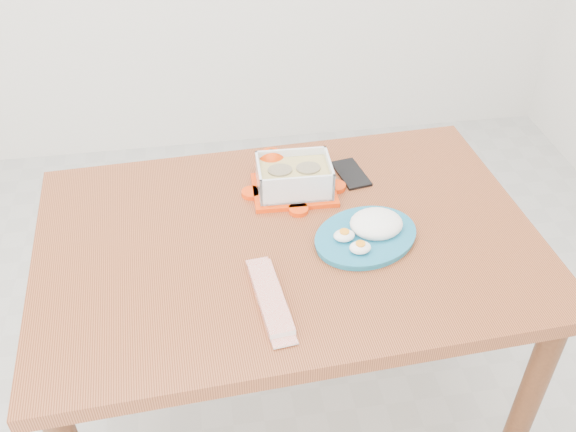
{
  "coord_description": "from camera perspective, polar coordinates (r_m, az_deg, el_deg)",
  "views": [
    {
      "loc": [
        -0.01,
        -1.06,
        1.75
      ],
      "look_at": [
        0.17,
        0.1,
        0.81
      ],
      "focal_mm": 40.0,
      "sensor_mm": 36.0,
      "label": 1
    }
  ],
  "objects": [
    {
      "name": "candy_bar",
      "position": [
        1.38,
        -1.59,
        -7.29
      ],
      "size": [
        0.08,
        0.22,
        0.02
      ],
      "primitive_type": "cube",
      "rotation": [
        0.0,
        0.0,
        1.68
      ],
      "color": "red",
      "rests_on": "dining_table"
    },
    {
      "name": "smartphone",
      "position": [
        1.75,
        5.62,
        3.77
      ],
      "size": [
        0.09,
        0.14,
        0.01
      ],
      "primitive_type": "cube",
      "rotation": [
        0.0,
        0.0,
        0.18
      ],
      "color": "black",
      "rests_on": "dining_table"
    },
    {
      "name": "orange_fruit",
      "position": [
        1.71,
        -1.49,
        4.69
      ],
      "size": [
        0.09,
        0.09,
        0.09
      ],
      "primitive_type": "sphere",
      "color": "#E24104",
      "rests_on": "dining_table"
    },
    {
      "name": "rice_plate",
      "position": [
        1.53,
        7.24,
        -1.29
      ],
      "size": [
        0.34,
        0.34,
        0.07
      ],
      "rotation": [
        0.0,
        0.0,
        0.43
      ],
      "color": "#1A6C8F",
      "rests_on": "dining_table"
    },
    {
      "name": "dining_table",
      "position": [
        1.61,
        -0.0,
        -4.44
      ],
      "size": [
        1.23,
        0.86,
        0.75
      ],
      "rotation": [
        0.0,
        0.0,
        0.05
      ],
      "color": "#A0522D",
      "rests_on": "ground"
    },
    {
      "name": "food_container",
      "position": [
        1.65,
        0.55,
        3.42
      ],
      "size": [
        0.22,
        0.17,
        0.09
      ],
      "rotation": [
        0.0,
        0.0,
        -0.03
      ],
      "color": "#FA3A07",
      "rests_on": "dining_table"
    }
  ]
}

